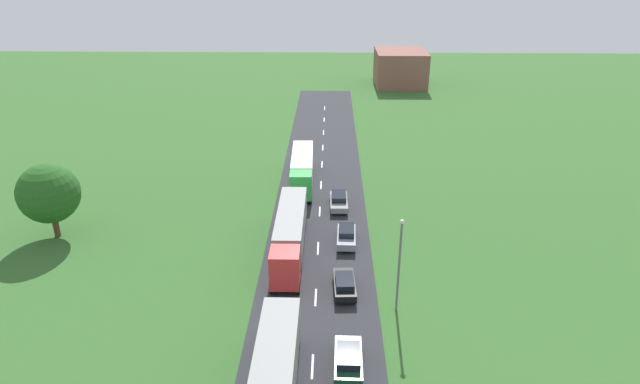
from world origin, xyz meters
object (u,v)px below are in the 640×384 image
Objects in this scene: truck_third at (302,168)px; car_third at (344,284)px; truck_second at (290,232)px; car_second at (348,359)px; car_fourth at (346,236)px; truck_lead at (274,378)px; tree_oak at (49,193)px; lamppost_second at (399,261)px; car_fifth at (339,200)px; distant_building at (400,68)px.

car_third is (4.61, -22.63, -1.26)m from truck_third.
truck_second reaches higher than car_second.
car_fourth reaches higher than car_third.
truck_lead is 1.66× the size of tree_oak.
truck_second is 23.52m from tree_oak.
truck_third is 1.56× the size of lamppost_second.
car_fourth is (5.24, 1.90, -1.31)m from truck_second.
distant_building is at bearing 77.40° from car_fifth.
truck_third reaches higher than car_second.
truck_lead is at bearing -88.84° from truck_second.
car_third is 1.01× the size of car_fourth.
distant_building reaches higher than car_third.
distant_building reaches higher than car_fifth.
lamppost_second is at bearing -76.85° from car_fifth.
lamppost_second is at bearing -19.41° from tree_oak.
tree_oak is at bearing 160.59° from lamppost_second.
tree_oak reaches higher than car_fifth.
truck_lead is 2.87× the size of car_second.
car_second is (4.96, -15.21, -1.34)m from truck_second.
lamppost_second reaches higher than truck_second.
truck_third is 2.83× the size of car_third.
tree_oak is at bearing 178.18° from car_fourth.
car_second is 17.11m from car_fourth.
truck_lead is 2.72× the size of car_fifth.
distant_building reaches higher than truck_lead.
car_fifth is 61.78m from distant_building.
truck_second is 16.41m from truck_third.
truck_second is 72.44m from distant_building.
truck_third is at bearing 101.52° from car_third.
car_fourth is 0.35× the size of distant_building.
car_third is at bearing 150.30° from lamppost_second.
car_fourth is (0.28, 17.11, 0.04)m from car_second.
truck_lead is 18.50m from truck_second.
distant_building reaches higher than car_second.
lamppost_second is 0.64× the size of distant_building.
truck_third is 23.13m from car_third.
car_third is 8.13m from car_fourth.
lamppost_second reaches higher than truck_lead.
car_fourth is 0.94× the size of car_fifth.
car_fifth is (-0.63, 8.00, -0.02)m from car_fourth.
truck_lead is 5.80m from car_second.
lamppost_second is at bearing -70.89° from truck_third.
lamppost_second reaches higher than truck_third.
lamppost_second reaches higher than car_fifth.
car_fourth is at bearing 19.91° from truck_second.
lamppost_second is at bearing -29.70° from car_third.
car_second is at bearing 35.56° from truck_lead.
tree_oak is 0.61× the size of distant_building.
tree_oak reaches higher than truck_second.
truck_third is 2.83× the size of car_second.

